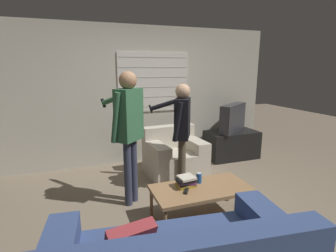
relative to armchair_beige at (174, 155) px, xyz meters
name	(u,v)px	position (x,y,z in m)	size (l,w,h in m)	color
ground_plane	(181,211)	(-0.37, -1.22, -0.31)	(16.00, 16.00, 0.00)	#7F705B
wall_back	(141,95)	(-0.36, 0.81, 0.97)	(5.20, 0.08, 2.55)	#BCB7A8
armchair_beige	(174,155)	(0.00, 0.00, 0.00)	(1.00, 0.84, 0.79)	beige
coffee_table	(201,190)	(-0.20, -1.44, 0.05)	(1.18, 0.59, 0.40)	#9E754C
tv_stand	(231,145)	(1.38, 0.35, -0.04)	(1.03, 0.57, 0.55)	black
tv	(233,118)	(1.38, 0.35, 0.51)	(0.81, 0.65, 0.55)	#2D2D33
person_left_standing	(128,122)	(-0.93, -0.77, 0.80)	(0.49, 0.81, 1.76)	#33384C
person_right_standing	(182,123)	(-0.09, -0.54, 0.68)	(0.58, 0.75, 1.57)	#4C4233
book_stack	(186,181)	(-0.37, -1.36, 0.16)	(0.24, 0.20, 0.14)	gold
soda_can	(199,178)	(-0.17, -1.30, 0.15)	(0.07, 0.07, 0.13)	#194C9E
spare_remote	(186,191)	(-0.42, -1.48, 0.10)	(0.10, 0.13, 0.02)	black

